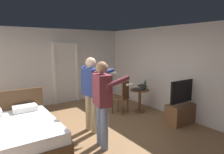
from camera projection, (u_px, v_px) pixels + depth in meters
ground_plane at (93, 136)px, 4.49m from camera, size 6.42×6.42×0.00m
wall_back at (50, 67)px, 6.72m from camera, size 5.48×0.12×2.59m
wall_right at (174, 71)px, 5.76m from camera, size 0.12×6.08×2.59m
doorway_frame at (66, 69)px, 6.96m from camera, size 0.93×0.08×2.13m
bed at (13, 136)px, 3.83m from camera, size 1.62×1.97×1.02m
tv_flatscreen at (182, 110)px, 5.20m from camera, size 1.01×0.40×1.16m
side_table at (140, 97)px, 6.07m from camera, size 0.59×0.59×0.70m
laptop at (140, 88)px, 5.98m from camera, size 0.39×0.40×0.17m
bottle_on_table at (145, 85)px, 6.03m from camera, size 0.06×0.06×0.29m
wooden_chair at (122, 96)px, 5.88m from camera, size 0.56×0.56×0.99m
person_blue_shirt at (103, 98)px, 3.88m from camera, size 0.63×0.67×1.73m
person_striped_shirt at (91, 89)px, 4.61m from camera, size 0.71×0.59×1.76m
suitcase_dark at (29, 108)px, 5.84m from camera, size 0.68×0.45×0.41m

